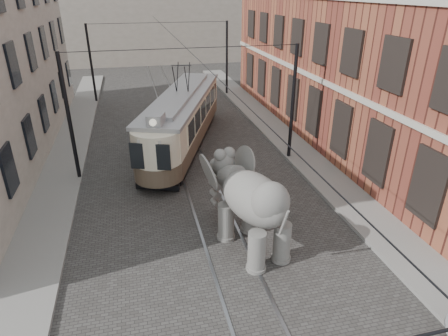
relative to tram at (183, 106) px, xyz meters
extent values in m
plane|color=#3D3B39|center=(0.00, -9.27, -2.32)|extent=(120.00, 120.00, 0.00)
cube|color=slate|center=(6.00, -9.27, -2.25)|extent=(2.00, 60.00, 0.15)
cube|color=slate|center=(-6.50, -9.27, -2.25)|extent=(2.00, 60.00, 0.15)
cube|color=brown|center=(11.00, -0.27, 3.68)|extent=(8.00, 26.00, 12.00)
cube|color=gray|center=(0.00, 30.73, 4.68)|extent=(28.00, 10.00, 14.00)
camera|label=1|loc=(-2.68, -21.01, 6.11)|focal=30.75mm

